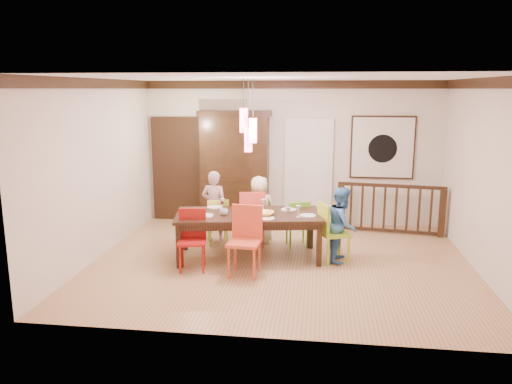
# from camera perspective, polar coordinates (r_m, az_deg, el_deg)

# --- Properties ---
(floor) EXTENTS (6.00, 6.00, 0.00)m
(floor) POSITION_cam_1_polar(r_m,az_deg,el_deg) (8.11, 2.87, -8.04)
(floor) COLOR #A77350
(floor) RESTS_ON ground
(ceiling) EXTENTS (6.00, 6.00, 0.00)m
(ceiling) POSITION_cam_1_polar(r_m,az_deg,el_deg) (7.63, 3.09, 12.92)
(ceiling) COLOR white
(ceiling) RESTS_ON wall_back
(wall_back) EXTENTS (6.00, 0.00, 6.00)m
(wall_back) POSITION_cam_1_polar(r_m,az_deg,el_deg) (10.20, 4.08, 4.43)
(wall_back) COLOR beige
(wall_back) RESTS_ON floor
(wall_left) EXTENTS (0.00, 5.00, 5.00)m
(wall_left) POSITION_cam_1_polar(r_m,az_deg,el_deg) (8.51, -17.63, 2.45)
(wall_left) COLOR beige
(wall_left) RESTS_ON floor
(wall_right) EXTENTS (0.00, 5.00, 5.00)m
(wall_right) POSITION_cam_1_polar(r_m,az_deg,el_deg) (8.08, 24.70, 1.47)
(wall_right) COLOR beige
(wall_right) RESTS_ON floor
(crown_molding) EXTENTS (6.00, 5.00, 0.16)m
(crown_molding) POSITION_cam_1_polar(r_m,az_deg,el_deg) (7.63, 3.09, 12.31)
(crown_molding) COLOR black
(crown_molding) RESTS_ON wall_back
(panel_door) EXTENTS (1.04, 0.07, 2.24)m
(panel_door) POSITION_cam_1_polar(r_m,az_deg,el_deg) (10.63, -9.01, 2.43)
(panel_door) COLOR black
(panel_door) RESTS_ON wall_back
(white_doorway) EXTENTS (0.97, 0.05, 2.22)m
(white_doorway) POSITION_cam_1_polar(r_m,az_deg,el_deg) (10.21, 6.00, 2.14)
(white_doorway) COLOR silver
(white_doorway) RESTS_ON wall_back
(painting) EXTENTS (1.25, 0.06, 1.25)m
(painting) POSITION_cam_1_polar(r_m,az_deg,el_deg) (10.20, 14.26, 4.95)
(painting) COLOR black
(painting) RESTS_ON wall_back
(pendant_cluster) EXTENTS (0.27, 0.21, 1.14)m
(pendant_cluster) POSITION_cam_1_polar(r_m,az_deg,el_deg) (7.89, -0.88, 7.12)
(pendant_cluster) COLOR #FF4C6C
(pendant_cluster) RESTS_ON ceiling
(dining_table) EXTENTS (2.49, 1.43, 0.75)m
(dining_table) POSITION_cam_1_polar(r_m,az_deg,el_deg) (8.13, -0.85, -2.98)
(dining_table) COLOR black
(dining_table) RESTS_ON floor
(chair_far_left) EXTENTS (0.47, 0.47, 0.84)m
(chair_far_left) POSITION_cam_1_polar(r_m,az_deg,el_deg) (8.96, -4.45, -2.92)
(chair_far_left) COLOR #BDD243
(chair_far_left) RESTS_ON floor
(chair_far_mid) EXTENTS (0.51, 0.51, 1.00)m
(chair_far_mid) POSITION_cam_1_polar(r_m,az_deg,el_deg) (8.86, -0.43, -2.45)
(chair_far_mid) COLOR #D03F2D
(chair_far_mid) RESTS_ON floor
(chair_far_right) EXTENTS (0.46, 0.46, 0.83)m
(chair_far_right) POSITION_cam_1_polar(r_m,az_deg,el_deg) (8.82, 4.73, -3.19)
(chair_far_right) COLOR #5DA61F
(chair_far_right) RESTS_ON floor
(chair_near_left) EXTENTS (0.49, 0.49, 0.93)m
(chair_near_left) POSITION_cam_1_polar(r_m,az_deg,el_deg) (7.68, -7.34, -5.06)
(chair_near_left) COLOR maroon
(chair_near_left) RESTS_ON floor
(chair_near_mid) EXTENTS (0.50, 0.50, 1.03)m
(chair_near_mid) POSITION_cam_1_polar(r_m,az_deg,el_deg) (7.39, -1.35, -5.17)
(chair_near_mid) COLOR #D24629
(chair_near_mid) RESTS_ON floor
(chair_end_right) EXTENTS (0.57, 0.57, 0.96)m
(chair_end_right) POSITION_cam_1_polar(r_m,az_deg,el_deg) (8.08, 8.97, -4.13)
(chair_end_right) COLOR #A2C325
(chair_end_right) RESTS_ON floor
(china_hutch) EXTENTS (1.46, 0.46, 2.31)m
(china_hutch) POSITION_cam_1_polar(r_m,az_deg,el_deg) (10.17, -2.43, 2.78)
(china_hutch) COLOR black
(china_hutch) RESTS_ON floor
(balustrade) EXTENTS (2.02, 0.36, 0.96)m
(balustrade) POSITION_cam_1_polar(r_m,az_deg,el_deg) (9.91, 15.08, -1.76)
(balustrade) COLOR black
(balustrade) RESTS_ON floor
(person_far_left) EXTENTS (0.52, 0.38, 1.30)m
(person_far_left) POSITION_cam_1_polar(r_m,az_deg,el_deg) (9.06, -4.78, -1.65)
(person_far_left) COLOR #DBA6B6
(person_far_left) RESTS_ON floor
(person_far_mid) EXTENTS (0.70, 0.58, 1.23)m
(person_far_mid) POSITION_cam_1_polar(r_m,az_deg,el_deg) (8.93, 0.37, -2.05)
(person_far_mid) COLOR beige
(person_far_mid) RESTS_ON floor
(person_end_right) EXTENTS (0.54, 0.65, 1.21)m
(person_end_right) POSITION_cam_1_polar(r_m,az_deg,el_deg) (8.13, 9.83, -3.66)
(person_end_right) COLOR #437ABB
(person_end_right) RESTS_ON floor
(serving_bowl) EXTENTS (0.32, 0.32, 0.07)m
(serving_bowl) POSITION_cam_1_polar(r_m,az_deg,el_deg) (7.95, 0.99, -2.49)
(serving_bowl) COLOR gold
(serving_bowl) RESTS_ON dining_table
(small_bowl) EXTENTS (0.18, 0.18, 0.05)m
(small_bowl) POSITION_cam_1_polar(r_m,az_deg,el_deg) (8.16, -1.69, -2.19)
(small_bowl) COLOR white
(small_bowl) RESTS_ON dining_table
(cup_left) EXTENTS (0.15, 0.15, 0.10)m
(cup_left) POSITION_cam_1_polar(r_m,az_deg,el_deg) (8.00, -3.71, -2.32)
(cup_left) COLOR silver
(cup_left) RESTS_ON dining_table
(cup_right) EXTENTS (0.11, 0.11, 0.08)m
(cup_right) POSITION_cam_1_polar(r_m,az_deg,el_deg) (8.23, 3.67, -2.00)
(cup_right) COLOR silver
(cup_right) RESTS_ON dining_table
(plate_far_left) EXTENTS (0.26, 0.26, 0.01)m
(plate_far_left) POSITION_cam_1_polar(r_m,az_deg,el_deg) (8.54, -4.76, -1.74)
(plate_far_left) COLOR white
(plate_far_left) RESTS_ON dining_table
(plate_far_mid) EXTENTS (0.26, 0.26, 0.01)m
(plate_far_mid) POSITION_cam_1_polar(r_m,az_deg,el_deg) (8.39, -1.03, -1.94)
(plate_far_mid) COLOR white
(plate_far_mid) RESTS_ON dining_table
(plate_far_right) EXTENTS (0.26, 0.26, 0.01)m
(plate_far_right) POSITION_cam_1_polar(r_m,az_deg,el_deg) (8.36, 3.76, -2.01)
(plate_far_right) COLOR white
(plate_far_right) RESTS_ON dining_table
(plate_near_left) EXTENTS (0.26, 0.26, 0.01)m
(plate_near_left) POSITION_cam_1_polar(r_m,az_deg,el_deg) (7.99, -5.80, -2.69)
(plate_near_left) COLOR white
(plate_near_left) RESTS_ON dining_table
(plate_near_mid) EXTENTS (0.26, 0.26, 0.01)m
(plate_near_mid) POSITION_cam_1_polar(r_m,az_deg,el_deg) (7.79, 1.20, -3.02)
(plate_near_mid) COLOR white
(plate_near_mid) RESTS_ON dining_table
(plate_end_right) EXTENTS (0.26, 0.26, 0.01)m
(plate_end_right) POSITION_cam_1_polar(r_m,az_deg,el_deg) (7.99, 5.94, -2.70)
(plate_end_right) COLOR white
(plate_end_right) RESTS_ON dining_table
(wine_glass_a) EXTENTS (0.08, 0.08, 0.19)m
(wine_glass_a) POSITION_cam_1_polar(r_m,az_deg,el_deg) (8.36, -3.86, -1.39)
(wine_glass_a) COLOR #590C19
(wine_glass_a) RESTS_ON dining_table
(wine_glass_b) EXTENTS (0.08, 0.08, 0.19)m
(wine_glass_b) POSITION_cam_1_polar(r_m,az_deg,el_deg) (8.30, 0.85, -1.47)
(wine_glass_b) COLOR silver
(wine_glass_b) RESTS_ON dining_table
(wine_glass_c) EXTENTS (0.08, 0.08, 0.19)m
(wine_glass_c) POSITION_cam_1_polar(r_m,az_deg,el_deg) (7.83, -1.31, -2.28)
(wine_glass_c) COLOR #590C19
(wine_glass_c) RESTS_ON dining_table
(wine_glass_d) EXTENTS (0.08, 0.08, 0.19)m
(wine_glass_d) POSITION_cam_1_polar(r_m,az_deg,el_deg) (7.88, 4.86, -2.22)
(wine_glass_d) COLOR silver
(wine_glass_d) RESTS_ON dining_table
(napkin) EXTENTS (0.18, 0.14, 0.01)m
(napkin) POSITION_cam_1_polar(r_m,az_deg,el_deg) (7.74, -1.58, -3.11)
(napkin) COLOR #D83359
(napkin) RESTS_ON dining_table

